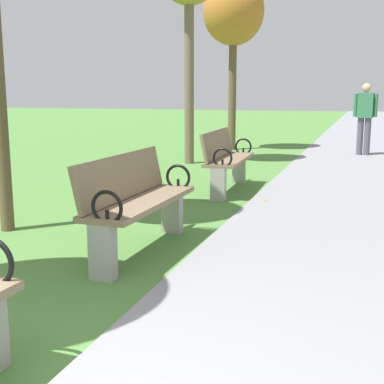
{
  "coord_description": "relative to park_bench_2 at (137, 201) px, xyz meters",
  "views": [
    {
      "loc": [
        1.44,
        -1.29,
        1.46
      ],
      "look_at": [
        -0.05,
        3.2,
        0.55
      ],
      "focal_mm": 49.18,
      "sensor_mm": 36.0,
      "label": 1
    }
  ],
  "objects": [
    {
      "name": "pedestrian_walking",
      "position": [
        1.88,
        8.45,
        0.44
      ],
      "size": [
        0.53,
        0.25,
        1.62
      ],
      "color": "#4C4C56",
      "rests_on": "paved_walkway"
    },
    {
      "name": "park_bench_3",
      "position": [
        0.0,
        3.19,
        0.0
      ],
      "size": [
        0.54,
        1.62,
        0.9
      ],
      "color": "#7A664C",
      "rests_on": "ground"
    },
    {
      "name": "park_bench_2",
      "position": [
        0.0,
        0.0,
        0.0
      ],
      "size": [
        0.5,
        1.61,
        0.9
      ],
      "color": "#7A664C",
      "rests_on": "ground"
    },
    {
      "name": "paved_walkway",
      "position": [
        1.77,
        15.03,
        -0.48
      ],
      "size": [
        2.54,
        44.0,
        0.02
      ],
      "primitive_type": "cube",
      "color": "gray",
      "rests_on": "ground"
    },
    {
      "name": "tree_4",
      "position": [
        -1.32,
        8.77,
        2.85
      ],
      "size": [
        1.5,
        1.5,
        4.22
      ],
      "color": "brown",
      "rests_on": "ground"
    },
    {
      "name": "scattered_leaves",
      "position": [
        0.82,
        2.1,
        -0.47
      ],
      "size": [
        4.93,
        9.8,
        0.02
      ],
      "color": "#BC842D",
      "rests_on": "ground"
    }
  ]
}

